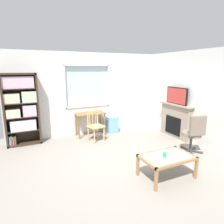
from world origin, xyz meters
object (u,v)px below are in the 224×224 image
(desk_under_window, at_px, (90,117))
(office_chair, at_px, (194,132))
(sippy_cup, at_px, (165,154))
(bookshelf, at_px, (21,107))
(wooden_chair, at_px, (95,126))
(fireplace, at_px, (175,120))
(coffee_table, at_px, (167,159))
(plastic_drawer_unit, at_px, (111,124))
(tv, at_px, (177,96))

(desk_under_window, xyz_separation_m, office_chair, (1.89, -2.39, -0.06))
(office_chair, bearing_deg, sippy_cup, -157.00)
(office_chair, bearing_deg, bookshelf, 146.84)
(wooden_chair, height_order, fireplace, fireplace)
(bookshelf, bearing_deg, wooden_chair, -17.98)
(bookshelf, relative_size, office_chair, 1.99)
(wooden_chair, relative_size, office_chair, 0.90)
(coffee_table, bearing_deg, office_chair, 23.99)
(bookshelf, bearing_deg, plastic_drawer_unit, -1.19)
(plastic_drawer_unit, height_order, tv, tv)
(desk_under_window, xyz_separation_m, wooden_chair, (-0.02, -0.52, -0.15))
(coffee_table, xyz_separation_m, sippy_cup, (-0.07, -0.00, 0.11))
(bookshelf, xyz_separation_m, plastic_drawer_unit, (2.70, -0.06, -0.81))
(bookshelf, height_order, plastic_drawer_unit, bookshelf)
(desk_under_window, distance_m, office_chair, 3.05)
(office_chair, height_order, coffee_table, office_chair)
(bookshelf, xyz_separation_m, office_chair, (3.82, -2.50, -0.52))
(wooden_chair, bearing_deg, sippy_cup, -78.75)
(wooden_chair, bearing_deg, desk_under_window, 87.58)
(fireplace, relative_size, office_chair, 1.25)
(tv, distance_m, coffee_table, 2.68)
(wooden_chair, relative_size, fireplace, 0.72)
(tv, relative_size, coffee_table, 0.81)
(desk_under_window, bearing_deg, tv, -27.80)
(tv, bearing_deg, desk_under_window, 152.20)
(fireplace, distance_m, sippy_cup, 2.58)
(sippy_cup, bearing_deg, bookshelf, 127.83)
(office_chair, distance_m, coffee_table, 1.48)
(wooden_chair, distance_m, coffee_table, 2.54)
(plastic_drawer_unit, distance_m, tv, 2.28)
(desk_under_window, height_order, wooden_chair, wooden_chair)
(fireplace, height_order, coffee_table, fireplace)
(desk_under_window, distance_m, sippy_cup, 3.03)
(fireplace, xyz_separation_m, tv, (-0.02, 0.00, 0.77))
(office_chair, relative_size, coffee_table, 0.99)
(plastic_drawer_unit, relative_size, fireplace, 0.43)
(tv, xyz_separation_m, office_chair, (-0.46, -1.16, -0.74))
(bookshelf, bearing_deg, sippy_cup, -52.17)
(fireplace, distance_m, coffee_table, 2.53)
(wooden_chair, relative_size, plastic_drawer_unit, 1.67)
(bookshelf, relative_size, plastic_drawer_unit, 3.70)
(tv, relative_size, office_chair, 0.81)
(desk_under_window, distance_m, tv, 2.74)
(plastic_drawer_unit, height_order, fireplace, fireplace)
(bookshelf, xyz_separation_m, coffee_table, (2.48, -3.10, -0.70))
(wooden_chair, relative_size, coffee_table, 0.89)
(wooden_chair, bearing_deg, fireplace, -16.84)
(plastic_drawer_unit, distance_m, coffee_table, 3.05)
(wooden_chair, distance_m, plastic_drawer_unit, 0.99)
(bookshelf, bearing_deg, fireplace, -17.35)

